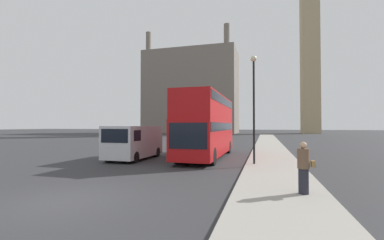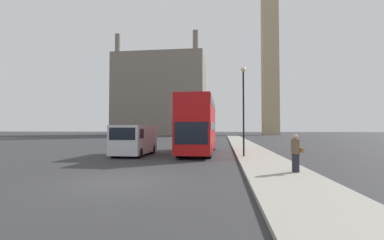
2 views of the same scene
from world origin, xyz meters
TOP-DOWN VIEW (x-y plane):
  - ground_plane at (0.00, 0.00)m, footprint 300.00×300.00m
  - sidewalk_strip at (6.56, 0.00)m, footprint 3.12×120.00m
  - clock_tower at (19.52, 77.76)m, footprint 5.47×5.64m
  - building_block_distant at (-16.71, 73.32)m, footprint 29.19×14.38m
  - red_double_decker_bus at (1.97, 11.96)m, footprint 2.54×10.06m
  - white_van at (-2.83, 9.68)m, footprint 2.22×5.06m
  - pedestrian at (7.28, 2.42)m, footprint 0.53×0.37m
  - street_lamp at (5.47, 8.75)m, footprint 0.36×0.36m

SIDE VIEW (x-z plane):
  - ground_plane at x=0.00m, z-range 0.00..0.00m
  - sidewalk_strip at x=6.56m, z-range 0.00..0.15m
  - pedestrian at x=7.28m, z-range 0.15..1.84m
  - white_van at x=-2.83m, z-range 0.09..2.42m
  - red_double_decker_bus at x=1.97m, z-range 0.25..4.78m
  - street_lamp at x=5.47m, z-range 1.08..7.42m
  - building_block_distant at x=-16.71m, z-range -2.83..29.13m
  - clock_tower at x=19.52m, z-range 0.88..73.18m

